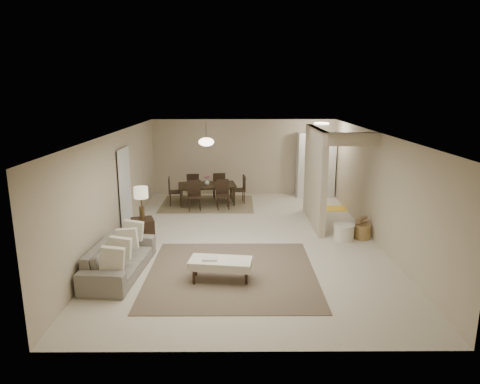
{
  "coord_description": "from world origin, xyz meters",
  "views": [
    {
      "loc": [
        -0.2,
        -9.6,
        3.44
      ],
      "look_at": [
        -0.14,
        0.36,
        1.05
      ],
      "focal_mm": 32.0,
      "sensor_mm": 36.0,
      "label": 1
    }
  ],
  "objects_px": {
    "sofa": "(120,258)",
    "dining_table": "(207,194)",
    "ottoman_bench": "(220,264)",
    "pantry_cabinet": "(316,165)",
    "round_pouf": "(344,232)",
    "side_table": "(143,230)",
    "wicker_basket": "(362,232)"
  },
  "relations": [
    {
      "from": "pantry_cabinet",
      "to": "dining_table",
      "type": "distance_m",
      "value": 3.7
    },
    {
      "from": "ottoman_bench",
      "to": "round_pouf",
      "type": "xyz_separation_m",
      "value": [
        2.8,
        2.17,
        -0.14
      ]
    },
    {
      "from": "side_table",
      "to": "round_pouf",
      "type": "relative_size",
      "value": 1.11
    },
    {
      "from": "sofa",
      "to": "round_pouf",
      "type": "distance_m",
      "value": 5.1
    },
    {
      "from": "pantry_cabinet",
      "to": "side_table",
      "type": "xyz_separation_m",
      "value": [
        -4.75,
        -4.3,
        -0.78
      ]
    },
    {
      "from": "side_table",
      "to": "wicker_basket",
      "type": "height_order",
      "value": "side_table"
    },
    {
      "from": "ottoman_bench",
      "to": "side_table",
      "type": "xyz_separation_m",
      "value": [
        -1.88,
        2.12,
        -0.06
      ]
    },
    {
      "from": "sofa",
      "to": "round_pouf",
      "type": "xyz_separation_m",
      "value": [
        4.74,
        1.87,
        -0.13
      ]
    },
    {
      "from": "ottoman_bench",
      "to": "side_table",
      "type": "height_order",
      "value": "side_table"
    },
    {
      "from": "sofa",
      "to": "ottoman_bench",
      "type": "height_order",
      "value": "sofa"
    },
    {
      "from": "sofa",
      "to": "ottoman_bench",
      "type": "distance_m",
      "value": 1.96
    },
    {
      "from": "pantry_cabinet",
      "to": "wicker_basket",
      "type": "relative_size",
      "value": 5.51
    },
    {
      "from": "round_pouf",
      "to": "wicker_basket",
      "type": "xyz_separation_m",
      "value": [
        0.46,
        0.1,
        -0.02
      ]
    },
    {
      "from": "dining_table",
      "to": "pantry_cabinet",
      "type": "bearing_deg",
      "value": 8.21
    },
    {
      "from": "round_pouf",
      "to": "dining_table",
      "type": "height_order",
      "value": "dining_table"
    },
    {
      "from": "sofa",
      "to": "ottoman_bench",
      "type": "xyz_separation_m",
      "value": [
        1.93,
        -0.3,
        0.01
      ]
    },
    {
      "from": "pantry_cabinet",
      "to": "wicker_basket",
      "type": "xyz_separation_m",
      "value": [
        0.4,
        -4.15,
        -0.89
      ]
    },
    {
      "from": "pantry_cabinet",
      "to": "sofa",
      "type": "bearing_deg",
      "value": -128.09
    },
    {
      "from": "pantry_cabinet",
      "to": "round_pouf",
      "type": "xyz_separation_m",
      "value": [
        -0.06,
        -4.25,
        -0.86
      ]
    },
    {
      "from": "pantry_cabinet",
      "to": "round_pouf",
      "type": "relative_size",
      "value": 4.38
    },
    {
      "from": "round_pouf",
      "to": "ottoman_bench",
      "type": "bearing_deg",
      "value": -142.22
    },
    {
      "from": "ottoman_bench",
      "to": "round_pouf",
      "type": "height_order",
      "value": "ottoman_bench"
    },
    {
      "from": "sofa",
      "to": "ottoman_bench",
      "type": "relative_size",
      "value": 1.79
    },
    {
      "from": "sofa",
      "to": "round_pouf",
      "type": "height_order",
      "value": "sofa"
    },
    {
      "from": "sofa",
      "to": "dining_table",
      "type": "bearing_deg",
      "value": -10.35
    },
    {
      "from": "round_pouf",
      "to": "dining_table",
      "type": "distance_m",
      "value": 4.72
    },
    {
      "from": "sofa",
      "to": "side_table",
      "type": "bearing_deg",
      "value": 2.48
    },
    {
      "from": "ottoman_bench",
      "to": "wicker_basket",
      "type": "bearing_deg",
      "value": 42.26
    },
    {
      "from": "round_pouf",
      "to": "pantry_cabinet",
      "type": "bearing_deg",
      "value": 89.17
    },
    {
      "from": "pantry_cabinet",
      "to": "round_pouf",
      "type": "distance_m",
      "value": 4.34
    },
    {
      "from": "round_pouf",
      "to": "wicker_basket",
      "type": "height_order",
      "value": "round_pouf"
    },
    {
      "from": "pantry_cabinet",
      "to": "ottoman_bench",
      "type": "distance_m",
      "value": 7.07
    }
  ]
}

